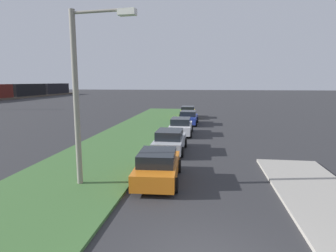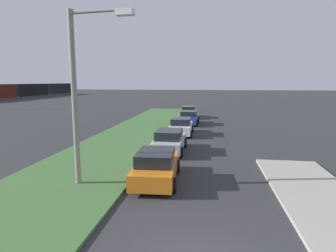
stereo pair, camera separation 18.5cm
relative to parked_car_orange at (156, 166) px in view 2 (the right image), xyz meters
The scene contains 7 objects.
grass_median 5.78m from the parked_car_orange, 45.37° to the left, with size 60.00×6.00×0.12m, color #3D6633.
parked_car_orange is the anchor object (origin of this frame).
parked_car_silver 5.68m from the parked_car_orange, ahead, with size 4.31×2.04×1.47m.
parked_car_white 11.90m from the parked_car_orange, ahead, with size 4.33×2.07×1.47m.
parked_car_blue 17.96m from the parked_car_orange, ahead, with size 4.33×2.08×1.47m.
parked_car_yellow 23.70m from the parked_car_orange, ahead, with size 4.39×2.19×1.47m.
streetlight 4.85m from the parked_car_orange, 109.51° to the left, with size 0.58×2.87×7.50m.
Camera 2 is at (-6.50, -0.13, 4.60)m, focal length 30.37 mm.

